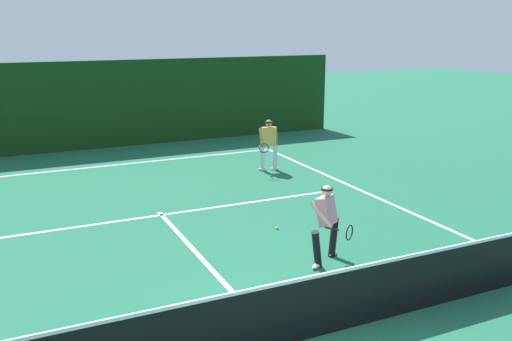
{
  "coord_description": "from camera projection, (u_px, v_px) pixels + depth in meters",
  "views": [
    {
      "loc": [
        -3.29,
        -6.21,
        4.39
      ],
      "look_at": [
        2.2,
        5.57,
        1.0
      ],
      "focal_mm": 39.3,
      "sensor_mm": 36.0,
      "label": 1
    }
  ],
  "objects": [
    {
      "name": "court_line_baseline_far",
      "position": [
        116.0,
        165.0,
        18.08
      ],
      "size": [
        11.01,
        0.1,
        0.01
      ],
      "primitive_type": "cube",
      "color": "white",
      "rests_on": "ground_plane"
    },
    {
      "name": "court_line_service",
      "position": [
        162.0,
        215.0,
        13.33
      ],
      "size": [
        8.97,
        0.1,
        0.01
      ],
      "primitive_type": "cube",
      "color": "white",
      "rests_on": "ground_plane"
    },
    {
      "name": "court_line_centre",
      "position": [
        204.0,
        261.0,
        10.71
      ],
      "size": [
        0.1,
        6.4,
        0.01
      ],
      "primitive_type": "cube",
      "color": "white",
      "rests_on": "ground_plane"
    },
    {
      "name": "tennis_net",
      "position": [
        282.0,
        313.0,
        7.77
      ],
      "size": [
        12.06,
        0.09,
        1.1
      ],
      "color": "#1E4723",
      "rests_on": "ground_plane"
    },
    {
      "name": "player_near",
      "position": [
        327.0,
        221.0,
        10.49
      ],
      "size": [
        0.92,
        1.05,
        1.52
      ],
      "rotation": [
        0.0,
        0.0,
        3.7
      ],
      "color": "black",
      "rests_on": "ground_plane"
    },
    {
      "name": "player_far",
      "position": [
        269.0,
        143.0,
        17.21
      ],
      "size": [
        0.89,
        0.83,
        1.59
      ],
      "rotation": [
        0.0,
        0.0,
        2.91
      ],
      "color": "silver",
      "rests_on": "ground_plane"
    },
    {
      "name": "tennis_ball_extra",
      "position": [
        277.0,
        228.0,
        12.39
      ],
      "size": [
        0.07,
        0.07,
        0.07
      ],
      "primitive_type": "sphere",
      "color": "#D1E033",
      "rests_on": "ground_plane"
    },
    {
      "name": "back_fence_windscreen",
      "position": [
        97.0,
        105.0,
        20.16
      ],
      "size": [
        19.11,
        0.12,
        3.16
      ],
      "primitive_type": "cube",
      "color": "#123612",
      "rests_on": "ground_plane"
    }
  ]
}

